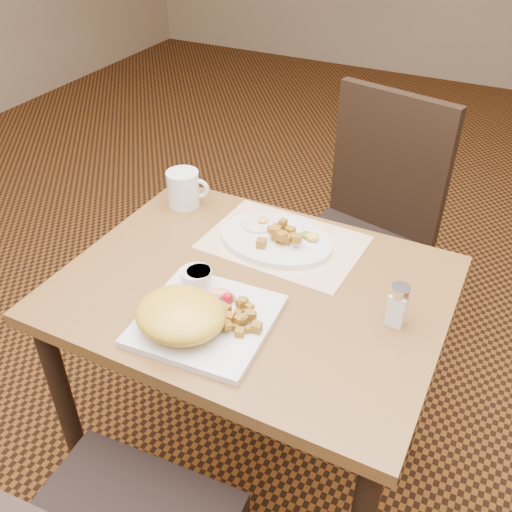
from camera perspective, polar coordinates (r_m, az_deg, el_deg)
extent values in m
plane|color=black|center=(1.92, -0.25, -20.50)|extent=(8.00, 8.00, 0.00)
cube|color=brown|center=(1.38, -0.32, -3.37)|extent=(0.90, 0.70, 0.03)
cylinder|color=black|center=(1.66, -18.19, -15.21)|extent=(0.05, 0.05, 0.71)
cylinder|color=black|center=(1.97, -6.68, -3.53)|extent=(0.05, 0.05, 0.71)
cylinder|color=black|center=(1.76, 16.24, -10.89)|extent=(0.05, 0.05, 0.71)
cylinder|color=black|center=(1.66, -14.56, -23.04)|extent=(0.04, 0.04, 0.42)
cube|color=black|center=(2.00, 9.44, 0.14)|extent=(0.50, 0.50, 0.05)
cylinder|color=black|center=(2.22, 15.26, -4.50)|extent=(0.04, 0.04, 0.42)
cylinder|color=black|center=(1.97, 10.43, -9.84)|extent=(0.04, 0.04, 0.42)
cylinder|color=black|center=(2.34, 7.49, -0.95)|extent=(0.04, 0.04, 0.42)
cylinder|color=black|center=(2.10, 2.04, -5.48)|extent=(0.04, 0.04, 0.42)
cube|color=black|center=(2.02, 13.23, 8.95)|extent=(0.42, 0.13, 0.50)
cube|color=white|center=(1.50, 2.79, 1.37)|extent=(0.41, 0.30, 0.00)
cube|color=silver|center=(1.26, -5.00, -6.41)|extent=(0.30, 0.30, 0.02)
ellipsoid|color=gold|center=(1.21, -7.55, -5.82)|extent=(0.20, 0.18, 0.07)
ellipsoid|color=gold|center=(1.20, -6.98, -7.56)|extent=(0.08, 0.07, 0.03)
ellipsoid|color=gold|center=(1.27, -9.00, -4.95)|extent=(0.08, 0.07, 0.03)
cylinder|color=silver|center=(1.33, -6.03, -2.15)|extent=(0.07, 0.07, 0.04)
cylinder|color=beige|center=(1.32, -5.72, -1.58)|extent=(0.06, 0.06, 0.01)
ellipsoid|color=#387223|center=(1.29, -2.83, -4.09)|extent=(0.04, 0.03, 0.01)
ellipsoid|color=red|center=(1.28, -2.83, -4.23)|extent=(0.03, 0.03, 0.03)
ellipsoid|color=#F28C72|center=(1.30, -3.80, -3.71)|extent=(0.07, 0.05, 0.02)
cylinder|color=white|center=(1.54, 0.31, 3.34)|extent=(0.10, 0.10, 0.01)
ellipsoid|color=yellow|center=(1.54, 0.67, 3.64)|extent=(0.03, 0.03, 0.01)
ellipsoid|color=#387223|center=(1.49, 5.16, 2.11)|extent=(0.05, 0.04, 0.01)
ellipsoid|color=yellow|center=(1.48, 5.67, 1.91)|extent=(0.04, 0.03, 0.02)
cube|color=white|center=(1.27, 13.93, -5.14)|extent=(0.04, 0.04, 0.08)
cylinder|color=silver|center=(1.24, 14.26, -3.40)|extent=(0.04, 0.04, 0.02)
cylinder|color=silver|center=(1.66, -7.28, 6.71)|extent=(0.09, 0.09, 0.10)
torus|color=silver|center=(1.65, -5.75, 6.72)|extent=(0.06, 0.03, 0.06)
cube|color=#AB741B|center=(1.25, -1.76, -5.70)|extent=(0.02, 0.02, 0.02)
cube|color=#AB741B|center=(1.24, -0.45, -5.87)|extent=(0.02, 0.02, 0.02)
cube|color=#AB741B|center=(1.21, -0.67, -7.34)|extent=(0.02, 0.02, 0.01)
cube|color=#AB741B|center=(1.24, -3.09, -5.31)|extent=(0.02, 0.02, 0.02)
cube|color=#AB741B|center=(1.23, -1.45, -6.66)|extent=(0.02, 0.01, 0.01)
cube|color=#AB741B|center=(1.21, -2.73, -6.17)|extent=(0.02, 0.02, 0.02)
cube|color=#AB741B|center=(1.22, -1.20, -6.20)|extent=(0.02, 0.02, 0.01)
cube|color=#AB741B|center=(1.22, -0.56, -5.86)|extent=(0.03, 0.03, 0.02)
cube|color=#AB741B|center=(1.23, -1.52, -6.45)|extent=(0.02, 0.02, 0.02)
cube|color=#AB741B|center=(1.22, -1.64, -6.62)|extent=(0.02, 0.02, 0.02)
cube|color=#AB741B|center=(1.25, -1.41, -4.63)|extent=(0.02, 0.02, 0.02)
cube|color=#AB741B|center=(1.20, -1.63, -7.63)|extent=(0.02, 0.02, 0.02)
cube|color=#AB741B|center=(1.24, -1.71, -6.20)|extent=(0.02, 0.02, 0.01)
cube|color=#AB741B|center=(1.23, -1.52, -6.63)|extent=(0.02, 0.02, 0.01)
cube|color=#AB741B|center=(1.24, -0.64, -5.15)|extent=(0.02, 0.02, 0.01)
cube|color=#AB741B|center=(1.21, 0.07, -7.17)|extent=(0.02, 0.02, 0.02)
cube|color=#AB741B|center=(1.25, -1.22, -4.66)|extent=(0.02, 0.02, 0.02)
cube|color=#AB741B|center=(1.20, -2.84, -6.95)|extent=(0.02, 0.02, 0.01)
cube|color=#AB741B|center=(1.20, -3.13, -6.74)|extent=(0.02, 0.02, 0.02)
cube|color=#AB741B|center=(1.21, -1.45, -6.40)|extent=(0.02, 0.02, 0.01)
cube|color=#AB741B|center=(1.22, -3.27, -5.97)|extent=(0.02, 0.02, 0.02)
cube|color=#AB741B|center=(1.25, -1.59, -4.77)|extent=(0.02, 0.02, 0.02)
cube|color=#AB741B|center=(1.21, -1.72, -6.38)|extent=(0.02, 0.02, 0.02)
cube|color=#AB741B|center=(1.22, -2.07, -7.03)|extent=(0.02, 0.02, 0.02)
cube|color=#AB741B|center=(1.48, 2.08, 1.93)|extent=(0.03, 0.03, 0.02)
cube|color=#AB741B|center=(1.48, 2.83, 2.02)|extent=(0.03, 0.03, 0.02)
cube|color=#AB741B|center=(1.48, 3.78, 1.82)|extent=(0.03, 0.03, 0.02)
cube|color=#AB741B|center=(1.44, 4.10, 1.78)|extent=(0.03, 0.03, 0.02)
cube|color=#AB741B|center=(1.46, 2.04, 2.49)|extent=(0.03, 0.03, 0.02)
cube|color=#AB741B|center=(1.45, 0.54, 1.29)|extent=(0.03, 0.03, 0.02)
cube|color=#AB741B|center=(1.47, 2.96, 1.67)|extent=(0.03, 0.03, 0.02)
cube|color=#AB741B|center=(1.48, 2.21, 2.05)|extent=(0.03, 0.03, 0.02)
cube|color=#AB741B|center=(1.45, 2.54, 2.04)|extent=(0.03, 0.03, 0.02)
cube|color=#AB741B|center=(1.47, 1.67, 2.59)|extent=(0.03, 0.03, 0.02)
cube|color=#AB741B|center=(1.50, 3.42, 2.49)|extent=(0.03, 0.02, 0.02)
cube|color=#AB741B|center=(1.47, 2.13, 1.77)|extent=(0.03, 0.03, 0.02)
cube|color=#AB741B|center=(1.51, 2.44, 2.83)|extent=(0.03, 0.03, 0.02)
cube|color=#AB741B|center=(1.51, 2.23, 2.81)|extent=(0.03, 0.03, 0.02)
cube|color=#AB741B|center=(1.50, 2.72, 3.35)|extent=(0.02, 0.02, 0.02)
cube|color=#AB741B|center=(1.46, 3.02, 1.64)|extent=(0.03, 0.02, 0.02)
cube|color=#AB741B|center=(1.48, 4.15, 1.79)|extent=(0.02, 0.02, 0.02)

